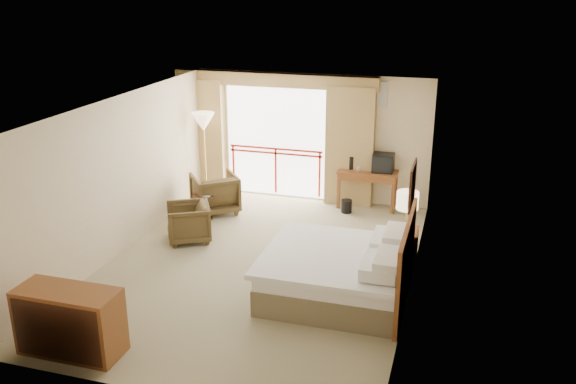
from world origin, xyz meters
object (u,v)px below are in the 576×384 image
(tv, at_px, (383,163))
(floor_lamp, at_px, (203,125))
(wastebasket, at_px, (347,206))
(nightstand, at_px, (404,247))
(armchair_far, at_px, (216,212))
(table_lamp, at_px, (407,201))
(bed, at_px, (340,272))
(armchair_near, at_px, (190,240))
(side_table, at_px, (204,203))
(desk, at_px, (368,178))
(dresser, at_px, (70,322))

(tv, bearing_deg, floor_lamp, 169.84)
(wastebasket, relative_size, floor_lamp, 0.14)
(nightstand, xyz_separation_m, armchair_far, (-3.98, 1.38, -0.31))
(table_lamp, distance_m, wastebasket, 2.67)
(bed, bearing_deg, armchair_near, 158.21)
(nightstand, height_order, table_lamp, table_lamp)
(wastebasket, bearing_deg, side_table, -156.53)
(table_lamp, xyz_separation_m, armchair_far, (-3.98, 1.33, -1.12))
(armchair_near, height_order, side_table, side_table)
(nightstand, bearing_deg, desk, 109.51)
(nightstand, relative_size, floor_lamp, 0.33)
(side_table, bearing_deg, bed, -35.11)
(table_lamp, distance_m, armchair_far, 4.34)
(nightstand, bearing_deg, table_lamp, 87.75)
(tv, height_order, dresser, tv)
(floor_lamp, bearing_deg, wastebasket, 1.01)
(desk, bearing_deg, nightstand, -63.27)
(desk, bearing_deg, table_lamp, -62.88)
(floor_lamp, relative_size, dresser, 1.44)
(nightstand, distance_m, floor_lamp, 5.09)
(table_lamp, bearing_deg, nightstand, -90.00)
(bed, xyz_separation_m, tv, (0.07, 3.86, 0.61))
(bed, relative_size, wastebasket, 7.86)
(bed, height_order, table_lamp, table_lamp)
(side_table, bearing_deg, table_lamp, -12.62)
(side_table, relative_size, dresser, 0.37)
(floor_lamp, height_order, dresser, floor_lamp)
(armchair_far, xyz_separation_m, side_table, (-0.06, -0.43, 0.34))
(armchair_near, relative_size, floor_lamp, 0.40)
(bed, bearing_deg, wastebasket, 99.54)
(tv, bearing_deg, armchair_far, -177.95)
(nightstand, relative_size, tv, 1.46)
(armchair_near, distance_m, floor_lamp, 2.76)
(tv, distance_m, wastebasket, 1.16)
(bed, bearing_deg, desk, 93.35)
(desk, bearing_deg, wastebasket, -119.47)
(side_table, bearing_deg, dresser, -86.92)
(armchair_far, bearing_deg, side_table, 43.62)
(desk, distance_m, floor_lamp, 3.62)
(desk, xyz_separation_m, wastebasket, (-0.34, -0.50, -0.49))
(floor_lamp, bearing_deg, table_lamp, -24.13)
(table_lamp, xyz_separation_m, armchair_near, (-3.88, -0.14, -1.12))
(table_lamp, xyz_separation_m, tv, (-0.74, 2.50, -0.13))
(bed, bearing_deg, floor_lamp, 137.38)
(table_lamp, distance_m, armchair_near, 4.04)
(tv, relative_size, armchair_far, 0.48)
(armchair_far, height_order, side_table, side_table)
(dresser, bearing_deg, table_lamp, 47.89)
(desk, distance_m, armchair_far, 3.24)
(bed, relative_size, table_lamp, 3.36)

